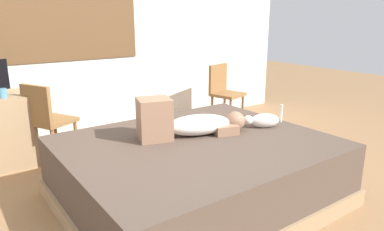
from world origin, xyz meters
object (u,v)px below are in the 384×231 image
(bed, at_px, (196,171))
(chair_by_desk, at_px, (46,118))
(person_lying, at_px, (188,122))
(cat, at_px, (263,120))
(chair_spare, at_px, (224,90))
(cup, at_px, (2,93))

(bed, xyz_separation_m, chair_by_desk, (-0.80, 1.46, 0.25))
(person_lying, height_order, cat, person_lying)
(bed, bearing_deg, person_lying, 82.75)
(person_lying, relative_size, chair_by_desk, 1.09)
(person_lying, bearing_deg, chair_by_desk, 121.84)
(cat, relative_size, chair_spare, 0.38)
(person_lying, bearing_deg, cup, 128.84)
(person_lying, xyz_separation_m, chair_by_desk, (-0.82, 1.31, -0.13))
(cup, xyz_separation_m, chair_by_desk, (0.34, -0.13, -0.28))
(cat, distance_m, cup, 2.48)
(bed, relative_size, cat, 6.51)
(cat, relative_size, chair_by_desk, 0.38)
(person_lying, height_order, cup, person_lying)
(chair_by_desk, bearing_deg, cat, -45.61)
(cat, xyz_separation_m, chair_spare, (0.87, 1.55, -0.09))
(person_lying, distance_m, chair_by_desk, 1.55)
(cat, distance_m, chair_by_desk, 2.14)
(cup, xyz_separation_m, chair_spare, (2.70, -0.10, -0.28))
(bed, relative_size, person_lying, 2.26)
(bed, distance_m, cat, 0.77)
(person_lying, bearing_deg, bed, -97.25)
(cat, xyz_separation_m, chair_by_desk, (-1.49, 1.53, -0.09))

